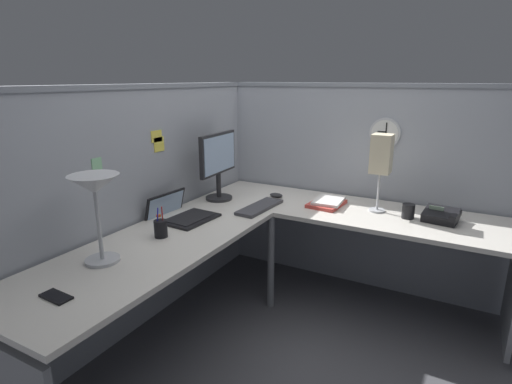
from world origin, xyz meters
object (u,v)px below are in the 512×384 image
object	(u,v)px
keyboard	(260,207)
pen_cup	(161,228)
wall_clock	(385,133)
desk_lamp_dome	(95,192)
book_stack	(327,202)
desk_lamp_paper	(381,156)
office_phone	(442,216)
laptop	(180,214)
computer_mouse	(276,195)
coffee_mug	(408,211)
monitor	(218,161)
cell_phone	(56,297)

from	to	relation	value
keyboard	pen_cup	xyz separation A→B (m)	(-0.74, 0.25, 0.04)
keyboard	wall_clock	xyz separation A→B (m)	(0.64, -0.69, 0.49)
desk_lamp_dome	book_stack	size ratio (longest dim) A/B	1.49
desk_lamp_dome	desk_lamp_paper	xyz separation A→B (m)	(1.47, -1.02, 0.02)
desk_lamp_dome	office_phone	world-z (taller)	desk_lamp_dome
laptop	computer_mouse	world-z (taller)	laptop
laptop	coffee_mug	bearing A→B (deg)	-61.98
pen_cup	monitor	bearing A→B (deg)	8.94
pen_cup	cell_phone	distance (m)	0.74
computer_mouse	book_stack	xyz separation A→B (m)	(-0.01, -0.41, 0.00)
office_phone	pen_cup	bearing A→B (deg)	127.03
book_stack	desk_lamp_paper	size ratio (longest dim) A/B	0.56
monitor	coffee_mug	size ratio (longest dim) A/B	5.21
laptop	coffee_mug	size ratio (longest dim) A/B	4.17
book_stack	wall_clock	xyz separation A→B (m)	(0.34, -0.30, 0.48)
pen_cup	cell_phone	bearing A→B (deg)	-174.46
coffee_mug	wall_clock	distance (m)	0.63
monitor	coffee_mug	xyz separation A→B (m)	(0.23, -1.32, -0.25)
office_phone	monitor	bearing A→B (deg)	99.81
computer_mouse	wall_clock	bearing A→B (deg)	-64.80
pen_cup	wall_clock	bearing A→B (deg)	-34.35
desk_lamp_paper	coffee_mug	world-z (taller)	desk_lamp_paper
desk_lamp_dome	coffee_mug	bearing A→B (deg)	-41.15
cell_phone	wall_clock	world-z (taller)	wall_clock
cell_phone	monitor	bearing A→B (deg)	9.96
monitor	wall_clock	size ratio (longest dim) A/B	2.27
monitor	desk_lamp_paper	distance (m)	1.15
desk_lamp_dome	wall_clock	bearing A→B (deg)	-28.94
laptop	cell_phone	distance (m)	1.07
keyboard	coffee_mug	bearing A→B (deg)	-69.63
coffee_mug	wall_clock	size ratio (longest dim) A/B	0.44
desk_lamp_paper	cell_phone	bearing A→B (deg)	153.06
monitor	keyboard	bearing A→B (deg)	-98.46
desk_lamp_dome	desk_lamp_paper	distance (m)	1.79
keyboard	coffee_mug	distance (m)	0.99
desk_lamp_paper	wall_clock	xyz separation A→B (m)	(0.30, 0.05, 0.12)
laptop	cell_phone	xyz separation A→B (m)	(-1.05, -0.19, -0.02)
book_stack	cell_phone	bearing A→B (deg)	162.03
laptop	book_stack	xyz separation A→B (m)	(0.72, -0.77, -0.00)
monitor	laptop	xyz separation A→B (m)	(-0.47, -0.00, -0.27)
monitor	book_stack	bearing A→B (deg)	-72.30
coffee_mug	pen_cup	bearing A→B (deg)	130.46
book_stack	desk_lamp_dome	bearing A→B (deg)	154.51
laptop	office_phone	bearing A→B (deg)	-64.17
desk_lamp_dome	book_stack	distance (m)	1.62
desk_lamp_paper	laptop	bearing A→B (deg)	124.20
coffee_mug	monitor	bearing A→B (deg)	99.86
desk_lamp_dome	office_phone	size ratio (longest dim) A/B	1.94
computer_mouse	pen_cup	distance (m)	1.07
cell_phone	book_stack	distance (m)	1.86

